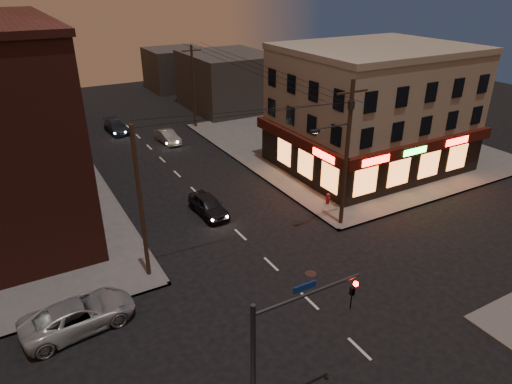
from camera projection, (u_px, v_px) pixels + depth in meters
ground at (310, 301)px, 24.53m from camera, size 120.00×120.00×0.00m
sidewalk_ne at (344, 143)px, 47.44m from camera, size 24.00×28.00×0.15m
pizza_building at (372, 108)px, 39.88m from camera, size 15.85×12.85×10.50m
bg_building_ne_a at (228, 81)px, 59.12m from camera, size 10.00×12.00×7.00m
bg_building_ne_b at (175, 69)px, 69.45m from camera, size 8.00×8.00×6.00m
utility_pole_main at (346, 147)px, 29.59m from camera, size 4.20×0.44×10.00m
utility_pole_far at (194, 87)px, 50.71m from camera, size 0.26×0.26×9.00m
utility_pole_west at (141, 205)px, 24.61m from camera, size 0.24×0.24×9.00m
traffic_signal at (279, 347)px, 15.86m from camera, size 4.49×0.32×6.47m
suv_cross at (79, 315)px, 22.41m from camera, size 5.70×3.14×1.51m
sedan_near at (208, 205)px, 33.16m from camera, size 1.87×4.31×1.45m
sedan_mid at (168, 137)px, 47.51m from camera, size 1.85×4.15×1.32m
sedan_far at (116, 127)px, 50.53m from camera, size 2.16×4.63×1.31m
fire_hydrant at (328, 198)px, 34.50m from camera, size 0.38×0.38×0.83m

